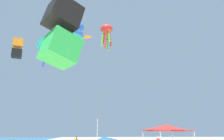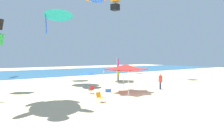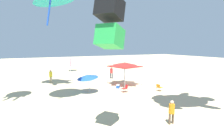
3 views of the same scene
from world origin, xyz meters
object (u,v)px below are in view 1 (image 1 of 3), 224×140
object	(u,v)px
kite_box_orange	(17,48)
kite_delta_teal	(61,41)
banner_flag	(97,133)
kite_box_black	(62,32)
kite_octopus_red	(107,30)
kite_turtle_blue	(69,35)
beach_umbrella	(103,139)
canopy_tent	(166,128)

from	to	relation	value
kite_box_orange	kite_delta_teal	distance (m)	21.18
banner_flag	kite_box_black	world-z (taller)	kite_box_black
kite_delta_teal	kite_box_black	size ratio (longest dim) A/B	1.72
kite_box_black	kite_octopus_red	bearing A→B (deg)	-41.94
kite_octopus_red	kite_turtle_blue	xyz separation A→B (m)	(-8.61, 4.15, -5.07)
beach_umbrella	banner_flag	distance (m)	5.19
canopy_tent	beach_umbrella	bearing A→B (deg)	105.00
beach_umbrella	kite_turtle_blue	xyz separation A→B (m)	(3.31, 3.83, 10.48)
banner_flag	kite_box_orange	distance (m)	21.41
kite_turtle_blue	kite_octopus_red	bearing A→B (deg)	116.06
kite_octopus_red	kite_delta_teal	world-z (taller)	kite_octopus_red
canopy_tent	kite_box_orange	distance (m)	27.14
kite_octopus_red	kite_delta_teal	size ratio (longest dim) A/B	0.85
kite_octopus_red	beach_umbrella	bearing A→B (deg)	133.61
beach_umbrella	kite_delta_teal	xyz separation A→B (m)	(-2.08, 3.42, 7.39)
beach_umbrella	kite_octopus_red	world-z (taller)	kite_octopus_red
banner_flag	kite_delta_teal	bearing A→B (deg)	158.82
banner_flag	kite_box_black	distance (m)	15.12
banner_flag	kite_box_black	size ratio (longest dim) A/B	1.27
kite_box_orange	kite_turtle_blue	size ratio (longest dim) A/B	0.64
canopy_tent	kite_box_orange	bearing A→B (deg)	55.58
kite_delta_teal	canopy_tent	bearing A→B (deg)	-44.20
kite_turtle_blue	kite_box_black	size ratio (longest dim) A/B	1.79
kite_box_orange	kite_box_black	distance (m)	28.86
kite_box_orange	kite_turtle_blue	xyz separation A→B (m)	(-11.73, -10.43, -3.09)
kite_box_black	canopy_tent	bearing A→B (deg)	-70.26
beach_umbrella	kite_delta_teal	size ratio (longest dim) A/B	0.48
beach_umbrella	kite_box_orange	bearing A→B (deg)	43.48
beach_umbrella	kite_box_orange	xyz separation A→B (m)	(15.04, 14.26, 13.57)
canopy_tent	beach_umbrella	world-z (taller)	canopy_tent
banner_flag	kite_turtle_blue	distance (m)	10.77
canopy_tent	banner_flag	world-z (taller)	banner_flag
beach_umbrella	kite_delta_teal	world-z (taller)	kite_delta_teal
kite_box_orange	kite_turtle_blue	world-z (taller)	kite_box_orange
canopy_tent	kite_octopus_red	world-z (taller)	kite_octopus_red
kite_octopus_red	kite_turtle_blue	size ratio (longest dim) A/B	0.82
kite_delta_teal	kite_turtle_blue	distance (m)	6.22
banner_flag	kite_delta_teal	size ratio (longest dim) A/B	0.74
kite_octopus_red	banner_flag	bearing A→B (deg)	127.22
canopy_tent	kite_box_orange	world-z (taller)	kite_box_orange
kite_octopus_red	kite_box_black	size ratio (longest dim) A/B	1.46
kite_box_orange	kite_box_black	world-z (taller)	kite_box_orange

